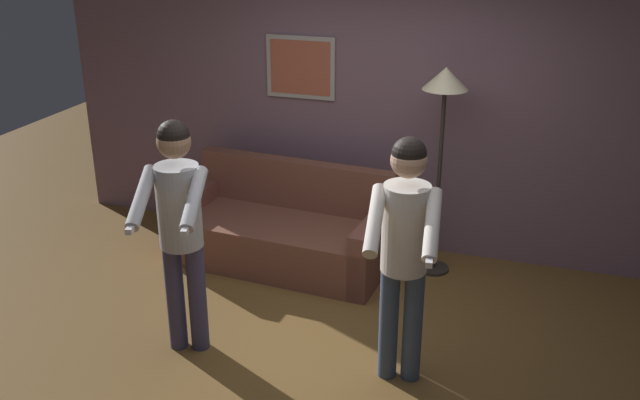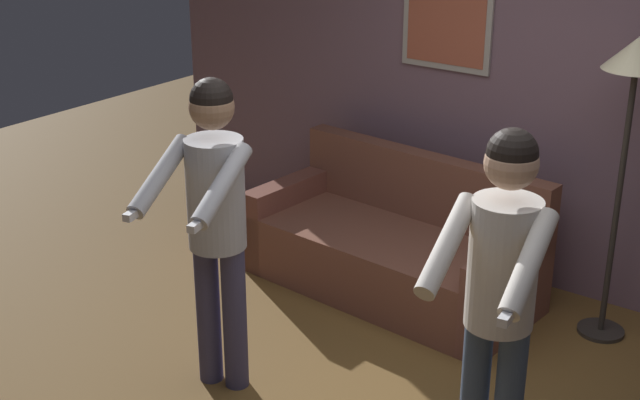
# 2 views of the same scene
# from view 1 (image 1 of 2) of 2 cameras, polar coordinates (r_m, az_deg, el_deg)

# --- Properties ---
(ground_plane) EXTENTS (12.00, 12.00, 0.00)m
(ground_plane) POSITION_cam_1_polar(r_m,az_deg,el_deg) (5.27, 0.15, -12.12)
(ground_plane) COLOR brown
(back_wall_assembly) EXTENTS (6.40, 0.09, 2.60)m
(back_wall_assembly) POSITION_cam_1_polar(r_m,az_deg,el_deg) (6.46, 5.54, 7.14)
(back_wall_assembly) COLOR slate
(back_wall_assembly) RESTS_ON ground_plane
(couch) EXTENTS (1.96, 0.99, 0.87)m
(couch) POSITION_cam_1_polar(r_m,az_deg,el_deg) (6.41, -3.00, -2.67)
(couch) COLOR brown
(couch) RESTS_ON ground_plane
(torchiere_lamp) EXTENTS (0.37, 0.37, 1.81)m
(torchiere_lamp) POSITION_cam_1_polar(r_m,az_deg,el_deg) (5.91, 9.91, 7.92)
(torchiere_lamp) COLOR #332D28
(torchiere_lamp) RESTS_ON ground_plane
(person_standing_left) EXTENTS (0.54, 0.72, 1.72)m
(person_standing_left) POSITION_cam_1_polar(r_m,az_deg,el_deg) (4.91, -11.21, -1.36)
(person_standing_left) COLOR #433F61
(person_standing_left) RESTS_ON ground_plane
(person_standing_right) EXTENTS (0.49, 0.66, 1.71)m
(person_standing_right) POSITION_cam_1_polar(r_m,az_deg,el_deg) (4.53, 6.79, -3.22)
(person_standing_right) COLOR #40526E
(person_standing_right) RESTS_ON ground_plane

